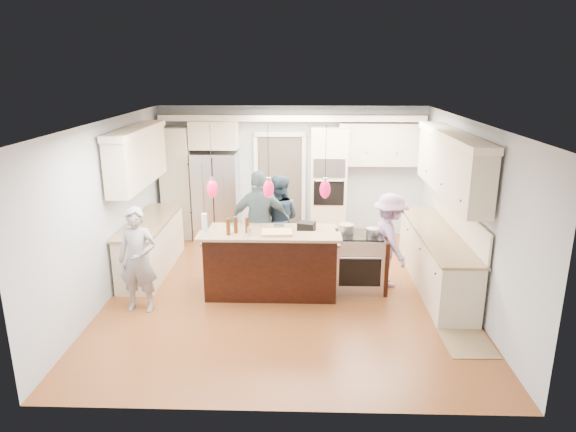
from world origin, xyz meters
The scene contains 23 objects.
ground_plane centered at (0.00, 0.00, 0.00)m, with size 6.00×6.00×0.00m, color brown.
room_shell centered at (0.00, 0.00, 1.82)m, with size 5.54×6.04×2.72m.
refrigerator centered at (-1.55, 2.64, 0.90)m, with size 0.90×0.70×1.80m, color #B7B7BC.
oven_column centered at (0.75, 2.67, 1.15)m, with size 0.72×0.69×2.30m.
back_upper_cabinets centered at (-0.75, 2.76, 1.67)m, with size 5.30×0.61×2.54m.
right_counter_run centered at (2.44, 0.30, 1.06)m, with size 0.64×3.10×2.51m.
left_cabinets centered at (-2.44, 0.80, 1.06)m, with size 0.64×2.30×2.51m.
kitchen_island centered at (-0.25, 0.07, 0.48)m, with size 2.10×1.46×1.12m.
island_range centered at (1.16, 0.15, 0.46)m, with size 0.82×0.71×0.92m.
pendant_lights centered at (-0.25, -0.51, 1.80)m, with size 1.75×0.15×1.03m.
person_bar_end centered at (-2.14, -0.72, 0.78)m, with size 0.57×0.37×1.57m, color gray.
person_far_left centered at (-0.20, 1.22, 0.82)m, with size 0.80×0.62×1.65m, color #283B4E.
person_far_right centered at (-0.50, 0.85, 0.89)m, with size 1.05×0.44×1.79m, color #455A60.
person_range_side centered at (1.64, 0.31, 0.77)m, with size 1.00×0.57×1.54m, color #A485B4.
floor_rug centered at (2.40, -1.49, 0.01)m, with size 0.62×0.90×0.01m, color olive.
water_bottle centered at (-1.16, -0.62, 1.29)m, with size 0.08×0.08×0.34m, color silver.
beer_bottle_a centered at (-0.74, -0.45, 1.24)m, with size 0.06×0.06×0.24m, color #43210C.
beer_bottle_b centered at (-0.84, -0.55, 1.24)m, with size 0.06×0.06×0.25m, color #43210C.
beer_bottle_c centered at (-0.58, -0.44, 1.24)m, with size 0.06×0.06×0.23m, color #43210C.
drink_can centered at (-0.53, -0.57, 1.19)m, with size 0.07×0.07×0.13m, color #B7B7BC.
cutting_board centered at (-0.14, -0.47, 1.14)m, with size 0.44×0.31×0.03m, color tan.
pot_large centered at (0.93, 0.22, 0.99)m, with size 0.24×0.24×0.14m, color #B7B7BC.
pot_small centered at (1.34, 0.14, 0.97)m, with size 0.20×0.20×0.10m, color #B7B7BC.
Camera 1 is at (0.24, -7.57, 3.48)m, focal length 32.00 mm.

